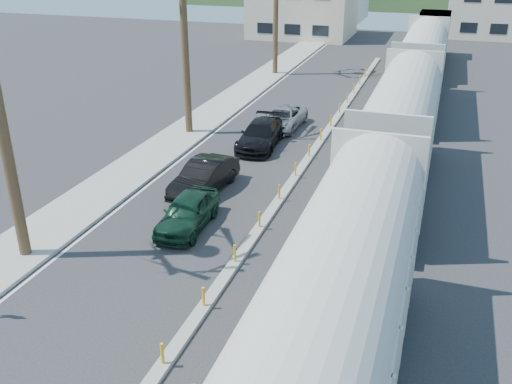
# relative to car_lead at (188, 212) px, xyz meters

# --- Properties ---
(sidewalk) EXTENTS (3.00, 90.00, 0.15)m
(sidewalk) POSITION_rel_car_lead_xyz_m (-5.53, 14.77, -0.66)
(sidewalk) COLOR gray
(sidewalk) RESTS_ON ground
(rails) EXTENTS (1.56, 100.00, 0.06)m
(rails) POSITION_rel_car_lead_xyz_m (7.97, 17.77, -0.70)
(rails) COLOR black
(rails) RESTS_ON ground
(median) EXTENTS (0.45, 60.00, 0.85)m
(median) POSITION_rel_car_lead_xyz_m (2.97, 9.73, -0.65)
(median) COLOR gray
(median) RESTS_ON ground
(lane_markings) EXTENTS (9.42, 90.00, 0.01)m
(lane_markings) POSITION_rel_car_lead_xyz_m (0.82, 14.77, -0.73)
(lane_markings) COLOR silver
(lane_markings) RESTS_ON ground
(freight_train) EXTENTS (3.00, 60.94, 5.85)m
(freight_train) POSITION_rel_car_lead_xyz_m (7.97, 12.03, 2.17)
(freight_train) COLOR beige
(freight_train) RESTS_ON ground
(car_lead) EXTENTS (2.11, 4.47, 1.47)m
(car_lead) POSITION_rel_car_lead_xyz_m (0.00, 0.00, 0.00)
(car_lead) COLOR #103020
(car_lead) RESTS_ON ground
(car_second) EXTENTS (2.56, 5.04, 1.55)m
(car_second) POSITION_rel_car_lead_xyz_m (-0.84, 3.76, 0.04)
(car_second) COLOR black
(car_second) RESTS_ON ground
(car_third) EXTENTS (2.75, 5.45, 1.51)m
(car_third) POSITION_rel_car_lead_xyz_m (-0.24, 10.82, 0.02)
(car_third) COLOR black
(car_third) RESTS_ON ground
(car_rear) EXTENTS (2.68, 5.08, 1.35)m
(car_rear) POSITION_rel_car_lead_xyz_m (0.00, 14.70, -0.06)
(car_rear) COLOR #A4A7A9
(car_rear) RESTS_ON ground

